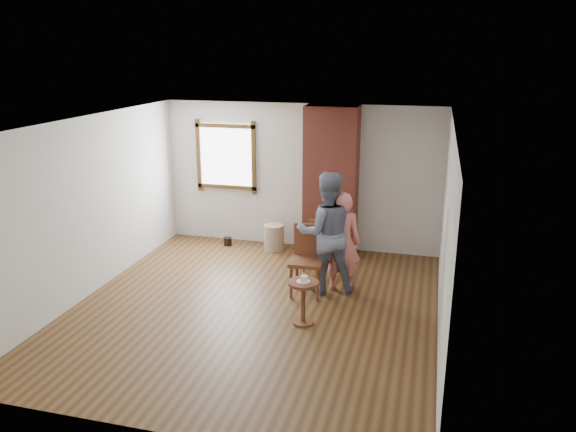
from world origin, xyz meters
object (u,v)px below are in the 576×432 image
object	(u,v)px
dining_chair_left	(318,243)
person_pink	(342,242)
dining_chair_right	(308,256)
stoneware_crock	(274,237)
side_table	(303,295)
man	(327,232)

from	to	relation	value
dining_chair_left	person_pink	bearing A→B (deg)	-48.14
dining_chair_right	stoneware_crock	bearing A→B (deg)	119.73
dining_chair_left	side_table	xyz separation A→B (m)	(0.22, -1.94, -0.05)
stoneware_crock	dining_chair_right	size ratio (longest dim) A/B	0.45
stoneware_crock	person_pink	size ratio (longest dim) A/B	0.30
stoneware_crock	person_pink	xyz separation A→B (m)	(1.47, -1.44, 0.53)
dining_chair_left	person_pink	distance (m)	0.95
stoneware_crock	man	bearing A→B (deg)	-50.26
dining_chair_right	person_pink	bearing A→B (deg)	22.58
man	dining_chair_right	bearing A→B (deg)	11.67
person_pink	man	bearing A→B (deg)	7.98
stoneware_crock	side_table	xyz separation A→B (m)	(1.17, -2.64, 0.17)
side_table	person_pink	bearing A→B (deg)	76.10
stoneware_crock	dining_chair_right	world-z (taller)	dining_chair_right
stoneware_crock	side_table	size ratio (longest dim) A/B	0.77
dining_chair_right	man	bearing A→B (deg)	29.39
dining_chair_left	dining_chair_right	size ratio (longest dim) A/B	0.79
stoneware_crock	dining_chair_right	xyz separation A→B (m)	(1.01, -1.64, 0.34)
side_table	person_pink	xyz separation A→B (m)	(0.30, 1.21, 0.36)
side_table	man	bearing A→B (deg)	86.10
dining_chair_right	side_table	world-z (taller)	dining_chair_right
man	stoneware_crock	bearing A→B (deg)	-69.70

